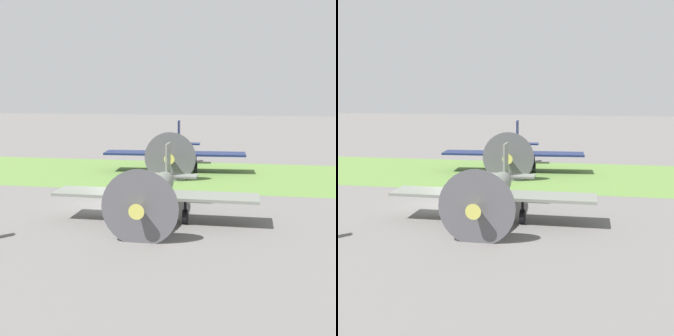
{
  "view_description": "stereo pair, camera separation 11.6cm",
  "coord_description": "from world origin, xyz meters",
  "views": [
    {
      "loc": [
        -6.52,
        21.55,
        5.95
      ],
      "look_at": [
        -1.96,
        -4.36,
        1.31
      ],
      "focal_mm": 48.5,
      "sensor_mm": 36.0,
      "label": 1
    },
    {
      "loc": [
        -6.63,
        21.53,
        5.95
      ],
      "look_at": [
        -1.96,
        -4.36,
        1.31
      ],
      "focal_mm": 48.5,
      "sensor_mm": 36.0,
      "label": 2
    }
  ],
  "objects": [
    {
      "name": "ground_plane",
      "position": [
        0.0,
        0.0,
        0.0
      ],
      "size": [
        160.0,
        160.0,
        0.0
      ],
      "primitive_type": "plane",
      "color": "#605E5B"
    },
    {
      "name": "airplane_lead",
      "position": [
        -2.51,
        1.94,
        1.38
      ],
      "size": [
        9.2,
        7.33,
        3.31
      ],
      "rotation": [
        0.0,
        0.0,
        -0.0
      ],
      "color": "slate",
      "rests_on": "ground"
    },
    {
      "name": "grass_verge",
      "position": [
        0.0,
        -9.26,
        0.0
      ],
      "size": [
        120.0,
        11.0,
        0.01
      ],
      "primitive_type": "cube",
      "color": "#567A38",
      "rests_on": "ground"
    },
    {
      "name": "airplane_wingman",
      "position": [
        -1.41,
        -10.35,
        1.51
      ],
      "size": [
        10.11,
        7.99,
        3.6
      ],
      "rotation": [
        0.0,
        0.0,
        0.07
      ],
      "color": "#141E47",
      "rests_on": "ground"
    }
  ]
}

